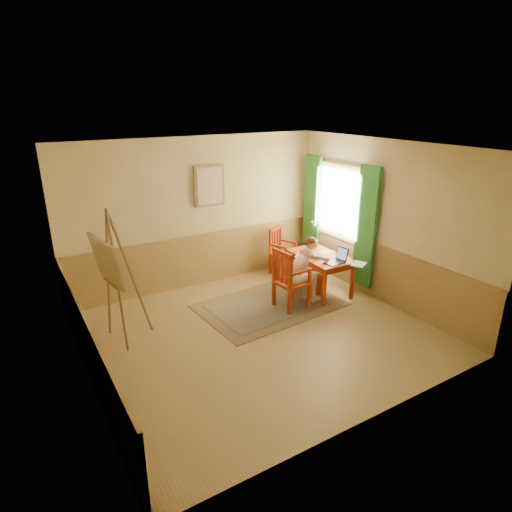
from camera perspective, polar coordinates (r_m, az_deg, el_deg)
room at (r=6.17m, az=0.65°, el=1.12°), size 5.04×4.54×2.84m
wainscot at (r=7.15m, az=-2.74°, el=-3.91°), size 5.00×4.50×1.00m
window at (r=8.43m, az=10.80°, el=5.63°), size 0.12×2.01×2.20m
wall_portrait at (r=8.04m, az=-6.17°, el=9.22°), size 0.60×0.05×0.76m
rug at (r=7.59m, az=1.84°, el=-6.48°), size 2.50×1.76×0.02m
table at (r=7.96m, az=8.49°, el=-0.51°), size 0.76×1.22×0.72m
chair_left at (r=7.31m, az=4.46°, el=-3.08°), size 0.54×0.52×1.07m
chair_back at (r=8.83m, az=3.35°, el=0.69°), size 0.55×0.56×0.95m
figure at (r=7.44m, az=6.27°, el=-1.64°), size 0.91×0.42×1.21m
laptop at (r=7.64m, az=10.67°, el=-0.45°), size 0.43×0.30×0.24m
papers at (r=7.86m, az=10.02°, el=-0.16°), size 0.94×1.19×0.00m
vase at (r=8.31m, az=7.94°, el=2.80°), size 0.18×0.26×0.52m
wastebasket at (r=8.07m, az=7.74°, el=-3.76°), size 0.39×0.39×0.33m
easel at (r=6.36m, az=-18.74°, el=-1.29°), size 0.73×0.91×2.04m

